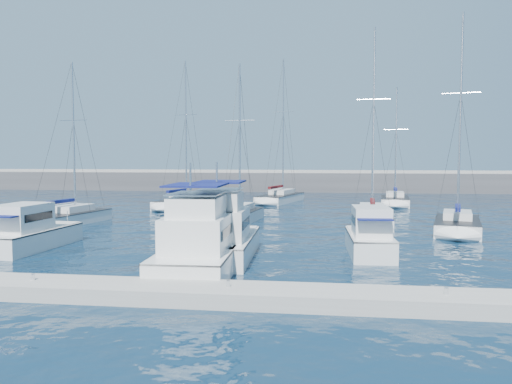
# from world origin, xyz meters

# --- Properties ---
(ground) EXTENTS (220.00, 220.00, 0.00)m
(ground) POSITION_xyz_m (0.00, 0.00, 0.00)
(ground) COLOR black
(ground) RESTS_ON ground
(breakwater) EXTENTS (160.00, 6.00, 4.45)m
(breakwater) POSITION_xyz_m (0.00, 52.00, 1.05)
(breakwater) COLOR #424244
(breakwater) RESTS_ON ground
(dock) EXTENTS (40.00, 2.20, 0.60)m
(dock) POSITION_xyz_m (0.00, -11.00, 0.30)
(dock) COLOR gray
(dock) RESTS_ON ground
(dock_cleat_near_port) EXTENTS (0.16, 0.16, 0.25)m
(dock_cleat_near_port) POSITION_xyz_m (-8.00, -11.00, 0.72)
(dock_cleat_near_port) COLOR silver
(dock_cleat_near_port) RESTS_ON dock
(dock_cleat_centre) EXTENTS (0.16, 0.16, 0.25)m
(dock_cleat_centre) POSITION_xyz_m (0.00, -11.00, 0.72)
(dock_cleat_centre) COLOR silver
(dock_cleat_centre) RESTS_ON dock
(dock_cleat_near_stbd) EXTENTS (0.16, 0.16, 0.25)m
(dock_cleat_near_stbd) POSITION_xyz_m (8.00, -11.00, 0.72)
(dock_cleat_near_stbd) COLOR silver
(dock_cleat_near_stbd) RESTS_ON dock
(motor_yacht_port_outer) EXTENTS (3.12, 7.16, 3.20)m
(motor_yacht_port_outer) POSITION_xyz_m (-13.91, -1.83, 0.94)
(motor_yacht_port_outer) COLOR silver
(motor_yacht_port_outer) RESTS_ON ground
(motor_yacht_port_inner) EXTENTS (3.67, 9.38, 4.69)m
(motor_yacht_port_inner) POSITION_xyz_m (-2.29, -5.93, 1.13)
(motor_yacht_port_inner) COLOR silver
(motor_yacht_port_inner) RESTS_ON ground
(motor_yacht_stbd_inner) EXTENTS (3.42, 8.00, 4.69)m
(motor_yacht_stbd_inner) POSITION_xyz_m (-1.79, -2.98, 1.13)
(motor_yacht_stbd_inner) COLOR silver
(motor_yacht_stbd_inner) RESTS_ON ground
(motor_yacht_stbd_outer) EXTENTS (2.48, 5.98, 3.20)m
(motor_yacht_stbd_outer) POSITION_xyz_m (6.22, -0.92, 0.94)
(motor_yacht_stbd_outer) COLOR silver
(motor_yacht_stbd_outer) RESTS_ON ground
(sailboat_mid_a) EXTENTS (4.44, 8.13, 13.78)m
(sailboat_mid_a) POSITION_xyz_m (-17.33, 9.48, 0.52)
(sailboat_mid_a) COLOR silver
(sailboat_mid_a) RESTS_ON ground
(sailboat_mid_c) EXTENTS (3.84, 7.88, 13.87)m
(sailboat_mid_c) POSITION_xyz_m (-3.66, 12.53, 0.52)
(sailboat_mid_c) COLOR silver
(sailboat_mid_c) RESTS_ON ground
(sailboat_mid_d) EXTENTS (3.98, 9.97, 16.74)m
(sailboat_mid_d) POSITION_xyz_m (7.69, 13.04, 0.53)
(sailboat_mid_d) COLOR silver
(sailboat_mid_d) RESTS_ON ground
(sailboat_mid_e) EXTENTS (4.83, 8.13, 16.49)m
(sailboat_mid_e) POSITION_xyz_m (13.44, 8.72, 0.55)
(sailboat_mid_e) COLOR silver
(sailboat_mid_e) RESTS_ON ground
(sailboat_back_a) EXTENTS (4.75, 9.17, 16.44)m
(sailboat_back_a) POSITION_xyz_m (-11.66, 23.75, 0.54)
(sailboat_back_a) COLOR silver
(sailboat_back_a) RESTS_ON ground
(sailboat_back_b) EXTENTS (5.61, 10.08, 18.00)m
(sailboat_back_b) POSITION_xyz_m (-1.59, 31.96, 0.54)
(sailboat_back_b) COLOR silver
(sailboat_back_b) RESTS_ON ground
(sailboat_back_c) EXTENTS (3.93, 7.58, 13.94)m
(sailboat_back_c) POSITION_xyz_m (11.88, 29.55, 0.52)
(sailboat_back_c) COLOR silver
(sailboat_back_c) RESTS_ON ground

